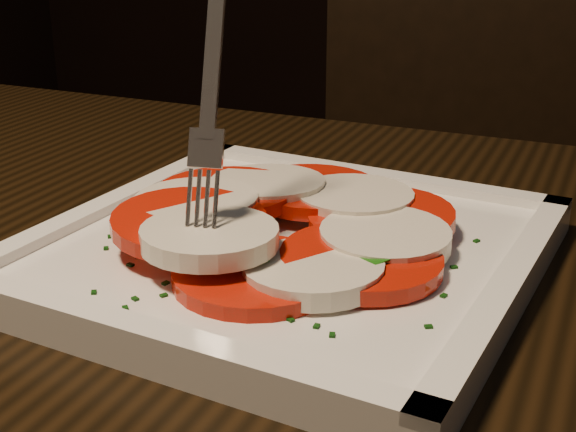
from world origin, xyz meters
The scene contains 4 objects.
chair centered at (-0.27, 0.75, 0.53)m, with size 0.44×0.44×0.93m.
plate centered at (-0.26, -0.05, 0.76)m, with size 0.25×0.25×0.01m, color white.
caprese_salad centered at (-0.26, -0.05, 0.78)m, with size 0.20×0.21×0.02m.
fork centered at (-0.30, -0.06, 0.86)m, with size 0.02×0.06×0.15m, color white, non-canonical shape.
Camera 1 is at (-0.14, -0.43, 0.94)m, focal length 50.00 mm.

